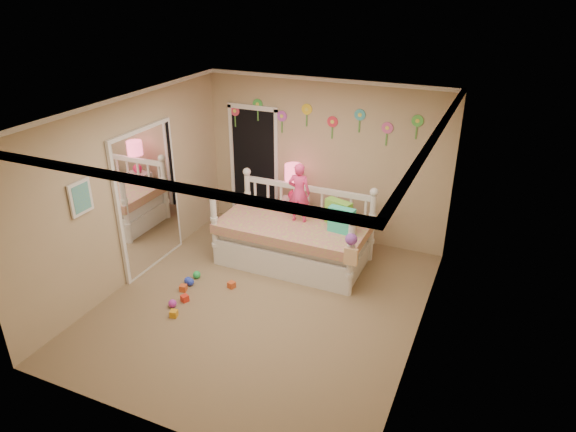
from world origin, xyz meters
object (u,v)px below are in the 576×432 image
at_px(daybed, 294,226).
at_px(nightstand, 293,219).
at_px(child, 299,193).
at_px(table_lamp, 293,177).

height_order(daybed, nightstand, daybed).
xyz_separation_m(daybed, nightstand, (-0.32, 0.72, -0.26)).
distance_m(child, nightstand, 1.07).
bearing_deg(daybed, table_lamp, 114.03).
relative_size(daybed, nightstand, 3.25).
bearing_deg(child, nightstand, -68.17).
xyz_separation_m(nightstand, table_lamp, (0.00, 0.00, 0.74)).
distance_m(nightstand, table_lamp, 0.74).
distance_m(daybed, child, 0.52).
bearing_deg(child, table_lamp, -68.17).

